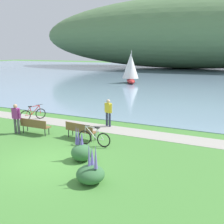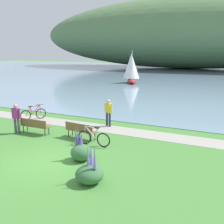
% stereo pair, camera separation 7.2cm
% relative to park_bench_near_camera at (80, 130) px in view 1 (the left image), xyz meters
% --- Properties ---
extents(ground_plane, '(200.00, 200.00, 0.00)m').
position_rel_park_bench_near_camera_xyz_m(ground_plane, '(0.33, -3.16, -0.52)').
color(ground_plane, '#478438').
extents(bay_water, '(180.00, 80.00, 0.04)m').
position_rel_park_bench_near_camera_xyz_m(bay_water, '(0.33, 44.09, -0.50)').
color(bay_water, '#7A99B2').
rests_on(bay_water, ground).
extents(distant_hillside, '(84.45, 28.00, 18.20)m').
position_rel_park_bench_near_camera_xyz_m(distant_hillside, '(-6.39, 61.37, 8.62)').
color(distant_hillside, '#567A4C').
rests_on(distant_hillside, bay_water).
extents(shoreline_path, '(60.00, 1.50, 0.01)m').
position_rel_park_bench_near_camera_xyz_m(shoreline_path, '(0.33, 2.29, -0.52)').
color(shoreline_path, '#A39E93').
rests_on(shoreline_path, ground).
extents(park_bench_near_camera, '(1.84, 0.69, 0.88)m').
position_rel_park_bench_near_camera_xyz_m(park_bench_near_camera, '(0.00, 0.00, 0.00)').
color(park_bench_near_camera, brown).
rests_on(park_bench_near_camera, ground).
extents(park_bench_further_along, '(1.81, 0.51, 0.88)m').
position_rel_park_bench_near_camera_xyz_m(park_bench_further_along, '(-2.79, -0.36, 0.00)').
color(park_bench_further_along, brown).
rests_on(park_bench_further_along, ground).
extents(bicycle_leaning_near_bench, '(0.94, 1.56, 1.01)m').
position_rel_park_bench_near_camera_xyz_m(bicycle_leaning_near_bench, '(-5.07, 2.08, -0.12)').
color(bicycle_leaning_near_bench, black).
rests_on(bicycle_leaning_near_bench, ground).
extents(bicycle_beside_path, '(1.77, 0.11, 1.01)m').
position_rel_park_bench_near_camera_xyz_m(bicycle_beside_path, '(1.14, -0.58, -0.12)').
color(bicycle_beside_path, black).
rests_on(bicycle_beside_path, ground).
extents(person_at_shoreline, '(0.58, 0.33, 1.71)m').
position_rel_park_bench_near_camera_xyz_m(person_at_shoreline, '(0.28, 2.81, 0.46)').
color(person_at_shoreline, '#282D47').
rests_on(person_at_shoreline, ground).
extents(person_on_the_grass, '(0.61, 0.23, 1.71)m').
position_rel_park_bench_near_camera_xyz_m(person_on_the_grass, '(-3.77, -0.72, 0.46)').
color(person_on_the_grass, '#4C4C51').
rests_on(person_on_the_grass, ground).
extents(echium_bush_beside_closest, '(1.02, 1.02, 1.54)m').
position_rel_park_bench_near_camera_xyz_m(echium_bush_beside_closest, '(2.89, -3.97, -0.17)').
color(echium_bush_beside_closest, '#386B3D').
rests_on(echium_bush_beside_closest, ground).
extents(echium_bush_mid_cluster, '(0.91, 0.91, 1.52)m').
position_rel_park_bench_near_camera_xyz_m(echium_bush_mid_cluster, '(1.55, -2.41, -0.12)').
color(echium_bush_mid_cluster, '#386B3D').
rests_on(echium_bush_mid_cluster, ground).
extents(sailboat_nearest_to_shore, '(3.16, 3.98, 4.61)m').
position_rel_park_bench_near_camera_xyz_m(sailboat_nearest_to_shore, '(-6.72, 24.43, 1.69)').
color(sailboat_nearest_to_shore, '#B22323').
rests_on(sailboat_nearest_to_shore, bay_water).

